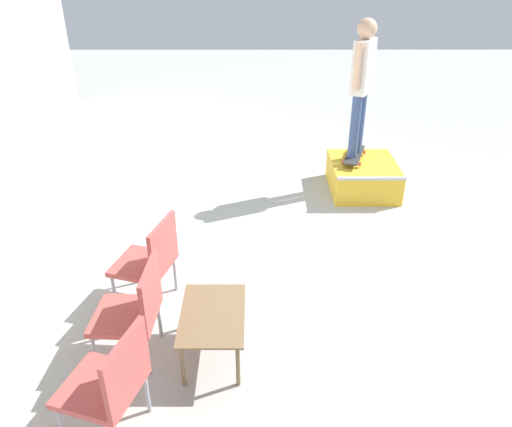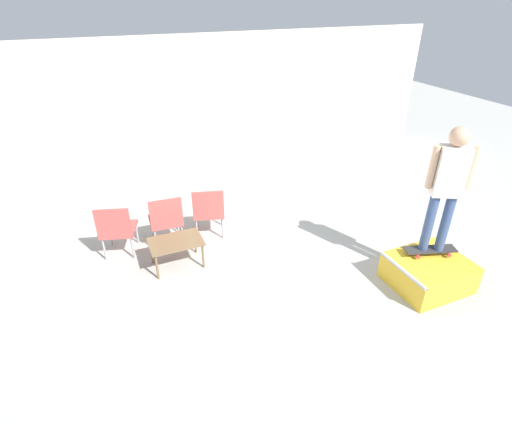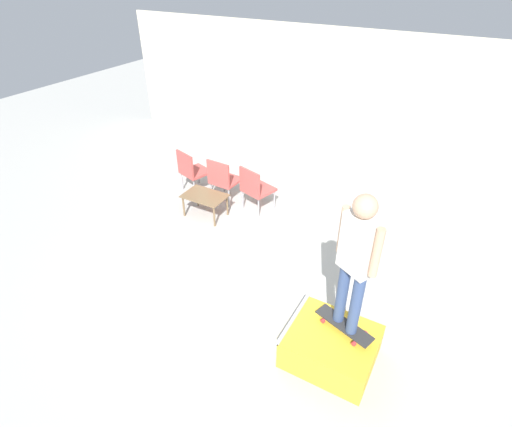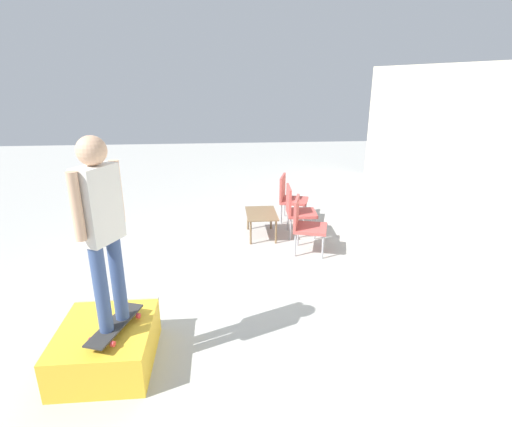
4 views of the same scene
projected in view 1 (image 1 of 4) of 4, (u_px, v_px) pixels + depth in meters
The scene contains 8 objects.
ground_plane at pixel (295, 258), 5.70m from camera, with size 24.00×24.00×0.00m, color #A8A8A3.
skate_ramp_box at pixel (363, 176), 7.12m from camera, with size 1.08×0.91×0.45m.
skateboard_on_ramp at pixel (354, 155), 7.06m from camera, with size 0.77×0.42×0.07m.
person_skater at pixel (362, 77), 6.52m from camera, with size 0.52×0.35×1.81m.
coffee_table at pixel (213, 319), 4.20m from camera, with size 0.81×0.54×0.45m.
patio_chair_left at pixel (111, 381), 3.45m from camera, with size 0.65×0.65×0.92m.
patio_chair_center at pixel (135, 308), 4.13m from camera, with size 0.55×0.55×0.92m.
patio_chair_right at pixel (151, 258), 4.78m from camera, with size 0.64×0.64×0.92m.
Camera 1 is at (-4.73, 0.45, 3.21)m, focal length 35.00 mm.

